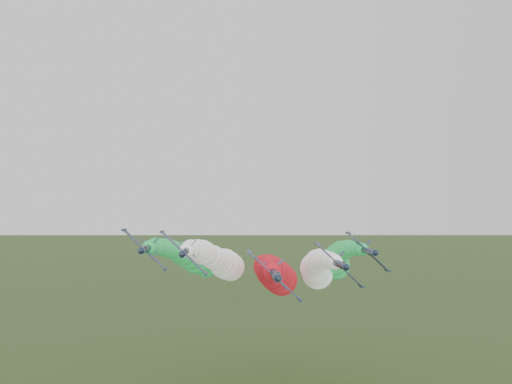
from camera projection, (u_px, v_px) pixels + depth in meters
jet_lead at (276, 275)px, 111.79m from camera, size 14.86×69.56×16.30m
jet_inner_left at (219, 261)px, 121.35m from camera, size 14.66×69.35×16.10m
jet_inner_right at (317, 269)px, 121.22m from camera, size 15.02×69.71×16.46m
jet_outer_left at (192, 258)px, 126.12m from camera, size 14.53×69.22×15.97m
jet_outer_right at (337, 260)px, 131.18m from camera, size 14.95×69.65×16.40m
jet_trail at (270, 271)px, 135.20m from camera, size 14.58×69.28×16.02m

